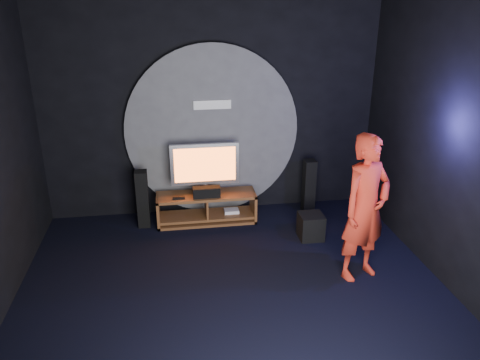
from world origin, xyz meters
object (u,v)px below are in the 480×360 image
(tv, at_px, (205,166))
(media_console, at_px, (207,210))
(tower_speaker_left, at_px, (143,199))
(player, at_px, (365,208))
(tower_speaker_right, at_px, (309,187))
(subwoofer, at_px, (311,226))

(tv, bearing_deg, media_console, -84.24)
(tower_speaker_left, xyz_separation_m, player, (2.66, -1.73, 0.46))
(tower_speaker_right, height_order, player, player)
(tv, bearing_deg, tower_speaker_left, -176.01)
(tv, xyz_separation_m, tower_speaker_left, (-0.93, -0.06, -0.43))
(media_console, bearing_deg, subwoofer, -27.93)
(subwoofer, height_order, player, player)
(tv, distance_m, tower_speaker_left, 1.03)
(tower_speaker_right, bearing_deg, player, -86.27)
(media_console, distance_m, tv, 0.68)
(media_console, distance_m, tower_speaker_left, 0.97)
(tv, bearing_deg, tower_speaker_right, 0.71)
(media_console, xyz_separation_m, player, (1.72, -1.73, 0.70))
(tv, xyz_separation_m, player, (1.73, -1.80, 0.03))
(tv, distance_m, player, 2.50)
(tower_speaker_left, height_order, subwoofer, tower_speaker_left)
(tv, bearing_deg, player, -46.09)
(media_console, relative_size, tower_speaker_left, 1.70)
(subwoofer, bearing_deg, tower_speaker_left, 162.34)
(tower_speaker_right, relative_size, subwoofer, 2.39)
(tv, relative_size, tower_speaker_left, 1.17)
(tower_speaker_left, distance_m, subwoofer, 2.47)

